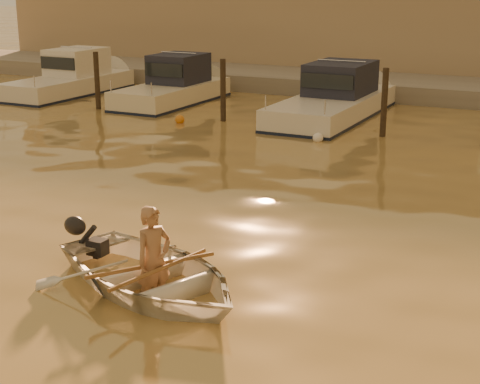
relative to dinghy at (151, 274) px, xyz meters
The scene contains 17 objects.
ground_plane 1.52m from the dinghy, 81.03° to the right, with size 160.00×160.00×0.00m, color olive.
dinghy is the anchor object (origin of this frame).
person 0.28m from the dinghy, 20.95° to the right, with size 0.60×0.39×1.64m, color #986D4C.
outboard_motor 1.50m from the dinghy, 159.05° to the left, with size 0.90×0.40×0.70m, color black, non-canonical shape.
oar_port 0.30m from the dinghy, 20.95° to the right, with size 0.06×0.06×2.10m, color brown.
oar_starboard 0.17m from the dinghy, 20.95° to the right, with size 0.06×0.06×2.10m, color brown.
moored_boat_0 19.74m from the dinghy, 132.63° to the left, with size 2.12×6.80×1.75m, color silver, non-canonical shape.
moored_boat_1 16.86m from the dinghy, 120.56° to the left, with size 2.06×6.21×1.75m, color beige, non-canonical shape.
moored_boat_2 14.70m from the dinghy, 99.01° to the left, with size 2.33×7.79×1.75m, color silver, non-canonical shape.
piling_0 16.05m from the dinghy, 129.81° to the left, with size 0.18×0.18×2.20m, color #2D2319.
piling_1 13.41m from the dinghy, 113.15° to the left, with size 0.18×0.18×2.20m, color #2D2319.
piling_2 12.33m from the dinghy, 89.84° to the left, with size 0.18×0.18×2.20m, color #2D2319.
fender_a 17.27m from the dinghy, 136.65° to the left, with size 0.30×0.30×0.30m, color white.
fender_b 13.10m from the dinghy, 119.15° to the left, with size 0.30×0.30×0.30m, color orange.
fender_c 10.93m from the dinghy, 97.50° to the left, with size 0.30×0.30×0.30m, color white.
quay 20.02m from the dinghy, 89.33° to the left, with size 52.00×4.00×1.00m, color gray.
waterfront_building 25.61m from the dinghy, 89.47° to the left, with size 46.00×7.00×4.80m, color #9E8466.
Camera 1 is at (5.52, -7.03, 4.56)m, focal length 55.00 mm.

